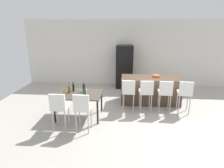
{
  "coord_description": "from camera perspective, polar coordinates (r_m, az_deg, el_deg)",
  "views": [
    {
      "loc": [
        -0.4,
        -5.83,
        2.67
      ],
      "look_at": [
        -0.87,
        0.06,
        0.85
      ],
      "focal_mm": 31.0,
      "sensor_mm": 36.0,
      "label": 1
    }
  ],
  "objects": [
    {
      "name": "ground_plane",
      "position": [
        6.43,
        7.78,
        -7.6
      ],
      "size": [
        10.0,
        10.0,
        0.0
      ],
      "primitive_type": "plane",
      "color": "#ADA89E"
    },
    {
      "name": "back_wall",
      "position": [
        8.8,
        7.2,
        9.02
      ],
      "size": [
        10.0,
        0.12,
        2.9
      ],
      "primitive_type": "cube",
      "color": "silver",
      "rests_on": "ground_plane"
    },
    {
      "name": "kitchen_island",
      "position": [
        6.96,
        11.16,
        -1.73
      ],
      "size": [
        2.02,
        0.86,
        0.92
      ],
      "primitive_type": "cube",
      "color": "#4C3828",
      "rests_on": "ground_plane"
    },
    {
      "name": "bar_chair_left",
      "position": [
        6.06,
        4.94,
        -1.93
      ],
      "size": [
        0.42,
        0.42,
        1.05
      ],
      "color": "white",
      "rests_on": "ground_plane"
    },
    {
      "name": "bar_chair_middle",
      "position": [
        6.09,
        10.04,
        -2.03
      ],
      "size": [
        0.43,
        0.43,
        1.05
      ],
      "color": "white",
      "rests_on": "ground_plane"
    },
    {
      "name": "bar_chair_right",
      "position": [
        6.18,
        15.44,
        -2.13
      ],
      "size": [
        0.42,
        0.42,
        1.05
      ],
      "color": "white",
      "rests_on": "ground_plane"
    },
    {
      "name": "bar_chair_far",
      "position": [
        6.32,
        20.7,
        -2.21
      ],
      "size": [
        0.43,
        0.43,
        1.05
      ],
      "color": "white",
      "rests_on": "ground_plane"
    },
    {
      "name": "dining_table",
      "position": [
        5.77,
        -9.74,
        -3.35
      ],
      "size": [
        1.34,
        0.96,
        0.74
      ],
      "color": "#4C4238",
      "rests_on": "ground_plane"
    },
    {
      "name": "dining_chair_near",
      "position": [
        5.11,
        -15.32,
        -6.25
      ],
      "size": [
        0.4,
        0.4,
        1.05
      ],
      "color": "white",
      "rests_on": "ground_plane"
    },
    {
      "name": "dining_chair_far",
      "position": [
        4.94,
        -8.71,
        -6.62
      ],
      "size": [
        0.42,
        0.42,
        1.05
      ],
      "color": "white",
      "rests_on": "ground_plane"
    },
    {
      "name": "wine_bottle_far",
      "position": [
        5.44,
        -13.83,
        -2.84
      ],
      "size": [
        0.07,
        0.07,
        0.3
      ],
      "color": "brown",
      "rests_on": "dining_table"
    },
    {
      "name": "wine_bottle_middle",
      "position": [
        5.94,
        -11.32,
        -1.03
      ],
      "size": [
        0.06,
        0.06,
        0.3
      ],
      "color": "black",
      "rests_on": "dining_table"
    },
    {
      "name": "wine_bottle_near",
      "position": [
        5.81,
        -8.26,
        -1.23
      ],
      "size": [
        0.08,
        0.08,
        0.29
      ],
      "color": "black",
      "rests_on": "dining_table"
    },
    {
      "name": "wine_bottle_left",
      "position": [
        5.81,
        -12.5,
        -1.44
      ],
      "size": [
        0.08,
        0.08,
        0.32
      ],
      "color": "brown",
      "rests_on": "dining_table"
    },
    {
      "name": "wine_bottle_corner",
      "position": [
        5.4,
        -8.03,
        -2.61
      ],
      "size": [
        0.07,
        0.07,
        0.31
      ],
      "color": "#194723",
      "rests_on": "dining_table"
    },
    {
      "name": "wine_glass_right",
      "position": [
        5.69,
        -7.73,
        -1.53
      ],
      "size": [
        0.07,
        0.07,
        0.17
      ],
      "color": "silver",
      "rests_on": "dining_table"
    },
    {
      "name": "refrigerator",
      "position": [
        8.45,
        3.7,
        5.13
      ],
      "size": [
        0.72,
        0.68,
        1.84
      ],
      "primitive_type": "cube",
      "color": "black",
      "rests_on": "ground_plane"
    },
    {
      "name": "fruit_bowl",
      "position": [
        6.9,
        12.96,
        2.28
      ],
      "size": [
        0.25,
        0.25,
        0.07
      ],
      "primitive_type": "cylinder",
      "color": "#C6512D",
      "rests_on": "kitchen_island"
    }
  ]
}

